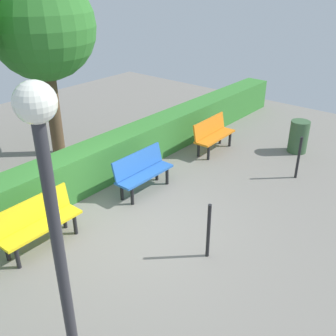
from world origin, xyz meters
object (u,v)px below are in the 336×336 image
bench_orange (213,134)px  bench_blue (142,171)px  bench_yellow (38,221)px  lamp_post (50,194)px  tree_near (42,28)px  trash_bin (299,137)px

bench_orange → bench_blue: bearing=-1.3°
bench_orange → bench_yellow: same height
lamp_post → tree_near: bearing=-124.6°
tree_near → lamp_post: (3.67, 5.32, -0.64)m
tree_near → trash_bin: (-4.03, 4.71, -2.68)m
tree_near → lamp_post: size_ratio=1.25×
lamp_post → bench_orange: bearing=-159.6°
bench_orange → bench_blue: (2.70, 0.02, 0.00)m
bench_orange → lamp_post: (6.34, 2.35, 1.97)m
bench_blue → tree_near: size_ratio=0.32×
bench_blue → bench_yellow: (2.49, -0.08, 0.00)m
bench_orange → bench_yellow: bearing=-2.5°
tree_near → lamp_post: bearing=55.4°
bench_blue → tree_near: (-0.03, -2.99, 2.62)m
bench_orange → trash_bin: 2.21m
bench_blue → bench_yellow: bearing=-1.8°
bench_blue → bench_orange: bearing=-179.4°
trash_bin → bench_blue: bearing=-23.1°
bench_blue → trash_bin: (-4.06, 1.73, -0.06)m
bench_yellow → tree_near: tree_near is taller
bench_orange → trash_bin: (-1.36, 1.75, -0.06)m
bench_yellow → tree_near: size_ratio=0.34×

